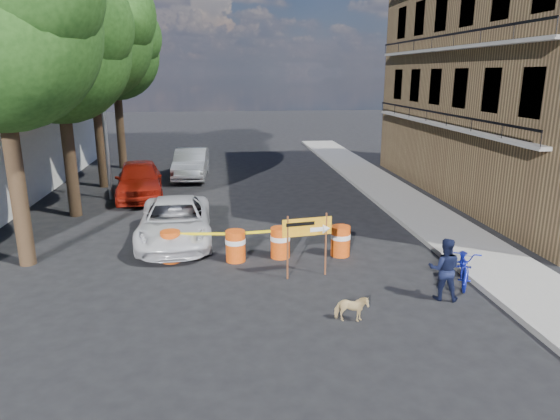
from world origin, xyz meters
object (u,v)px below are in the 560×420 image
object	(u,v)px
dog	(351,309)
suv_white	(175,221)
bicycle	(466,248)
detour_sign	(313,231)
barrel_mid_right	(280,242)
sedan_red	(139,179)
pedestrian	(444,269)
sedan_silver	(191,164)
barrel_mid_left	(235,245)
barrel_far_left	(171,246)
barrel_far_right	(340,240)

from	to	relation	value
dog	suv_white	xyz separation A→B (m)	(-4.20, 5.90, 0.36)
bicycle	suv_white	bearing A→B (deg)	174.65
dog	detour_sign	bearing A→B (deg)	19.03
barrel_mid_right	dog	bearing A→B (deg)	-75.58
suv_white	dog	bearing A→B (deg)	-56.77
sedan_red	barrel_mid_right	bearing A→B (deg)	-64.43
pedestrian	sedan_silver	world-z (taller)	pedestrian
barrel_mid_right	bicycle	distance (m)	5.08
barrel_mid_left	dog	bearing A→B (deg)	-59.20
barrel_mid_right	suv_white	distance (m)	3.64
barrel_far_left	barrel_far_right	xyz separation A→B (m)	(4.92, -0.13, 0.00)
bicycle	detour_sign	bearing A→B (deg)	-169.57
barrel_far_left	suv_white	size ratio (longest dim) A/B	0.19
barrel_far_right	bicycle	bearing A→B (deg)	-41.17
detour_sign	barrel_mid_left	bearing A→B (deg)	136.38
detour_sign	bicycle	xyz separation A→B (m)	(3.77, -0.89, -0.31)
barrel_mid_left	barrel_far_right	world-z (taller)	same
dog	suv_white	distance (m)	7.26
suv_white	sedan_silver	distance (m)	10.16
sedan_red	dog	bearing A→B (deg)	-70.12
detour_sign	dog	bearing A→B (deg)	-90.51
dog	sedan_red	xyz separation A→B (m)	(-6.20, 12.03, 0.50)
barrel_mid_left	bicycle	xyz separation A→B (m)	(5.76, -2.27, 0.47)
barrel_mid_left	sedan_silver	xyz separation A→B (m)	(-1.84, 12.11, 0.27)
barrel_mid_right	detour_sign	xyz separation A→B (m)	(0.68, -1.51, 0.78)
barrel_mid_left	pedestrian	size ratio (longest dim) A/B	0.59
barrel_far_right	suv_white	size ratio (longest dim) A/B	0.19
barrel_far_right	bicycle	size ratio (longest dim) A/B	0.48
barrel_mid_right	bicycle	bearing A→B (deg)	-28.37
barrel_far_left	barrel_mid_left	world-z (taller)	same
detour_sign	pedestrian	world-z (taller)	detour_sign
sedan_red	sedan_silver	bearing A→B (deg)	56.21
barrel_far_right	dog	bearing A→B (deg)	-100.27
barrel_far_right	detour_sign	distance (m)	1.98
dog	sedan_red	world-z (taller)	sedan_red
barrel_mid_left	sedan_red	bearing A→B (deg)	115.45
barrel_mid_right	dog	xyz separation A→B (m)	(1.05, -4.09, -0.17)
barrel_mid_left	detour_sign	bearing A→B (deg)	-34.82
dog	sedan_silver	size ratio (longest dim) A/B	0.16
barrel_mid_left	barrel_mid_right	xyz separation A→B (m)	(1.31, 0.14, 0.00)
dog	sedan_silver	distance (m)	16.61
barrel_far_left	bicycle	world-z (taller)	bicycle
barrel_far_left	detour_sign	xyz separation A→B (m)	(3.82, -1.57, 0.78)
barrel_far_right	detour_sign	xyz separation A→B (m)	(-1.10, -1.45, 0.78)
suv_white	sedan_red	size ratio (longest dim) A/B	1.03
barrel_far_right	barrel_mid_left	bearing A→B (deg)	-178.73
bicycle	sedan_red	xyz separation A→B (m)	(-9.60, 10.34, -0.14)
dog	sedan_silver	world-z (taller)	sedan_silver
barrel_mid_left	suv_white	xyz separation A→B (m)	(-1.84, 1.95, 0.20)
barrel_far_left	barrel_mid_left	bearing A→B (deg)	-6.09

